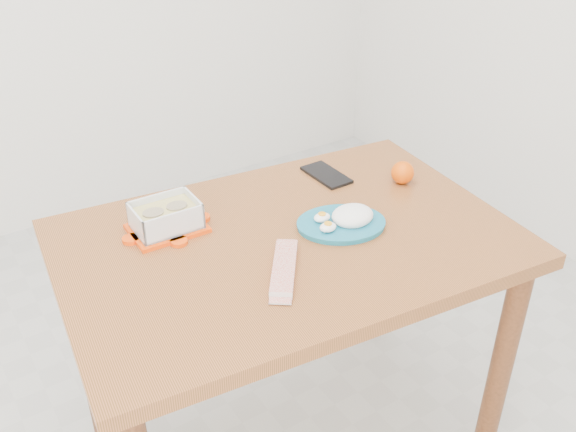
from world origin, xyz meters
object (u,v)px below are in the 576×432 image
food_container (166,217)px  smartphone (326,175)px  orange_fruit (403,173)px  dining_table (288,273)px  rice_plate (345,219)px

food_container → smartphone: food_container is taller
orange_fruit → smartphone: 0.22m
smartphone → food_container: bearing=-178.5°
dining_table → orange_fruit: orange_fruit is taller
dining_table → rice_plate: bearing=-7.7°
dining_table → food_container: food_container is taller
food_container → orange_fruit: (0.66, -0.13, -0.01)m
food_container → orange_fruit: bearing=-10.1°
dining_table → food_container: (-0.24, 0.19, 0.15)m
orange_fruit → smartphone: size_ratio=0.41×
food_container → rice_plate: (0.38, -0.23, -0.02)m
dining_table → orange_fruit: (0.42, 0.06, 0.14)m
food_container → dining_table: bearing=-37.8°
orange_fruit → dining_table: bearing=-171.7°
orange_fruit → smartphone: orange_fruit is taller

